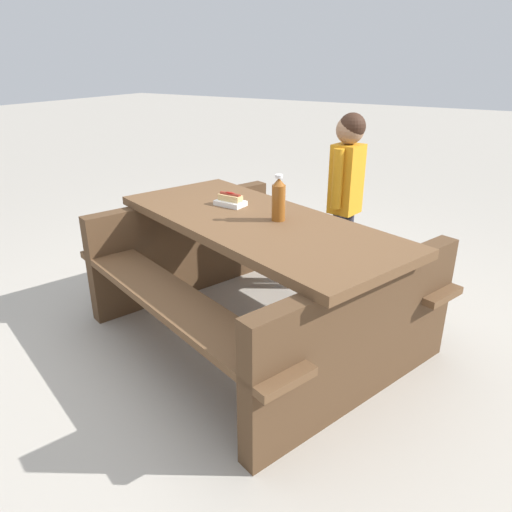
% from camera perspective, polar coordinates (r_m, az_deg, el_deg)
% --- Properties ---
extents(ground_plane, '(30.00, 30.00, 0.00)m').
position_cam_1_polar(ground_plane, '(3.00, 0.00, -9.29)').
color(ground_plane, '#ADA599').
rests_on(ground_plane, ground).
extents(picnic_table, '(2.17, 1.93, 0.75)m').
position_cam_1_polar(picnic_table, '(2.79, 0.00, -1.52)').
color(picnic_table, brown).
rests_on(picnic_table, ground).
extents(soda_bottle, '(0.07, 0.07, 0.26)m').
position_cam_1_polar(soda_bottle, '(2.62, 2.71, 6.75)').
color(soda_bottle, brown).
rests_on(soda_bottle, picnic_table).
extents(hotdog_tray, '(0.19, 0.12, 0.08)m').
position_cam_1_polar(hotdog_tray, '(2.92, -3.08, 6.64)').
color(hotdog_tray, white).
rests_on(hotdog_tray, picnic_table).
extents(child_in_coat, '(0.21, 0.31, 1.25)m').
position_cam_1_polar(child_in_coat, '(3.40, 10.75, 8.90)').
color(child_in_coat, '#262633').
rests_on(child_in_coat, ground).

